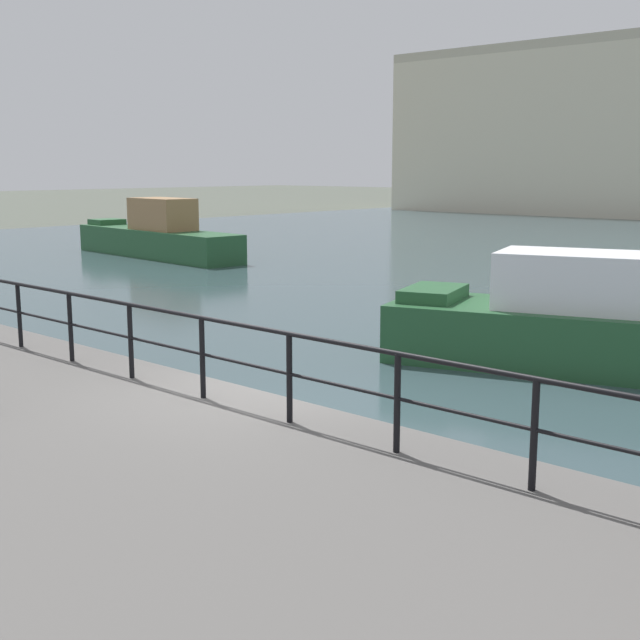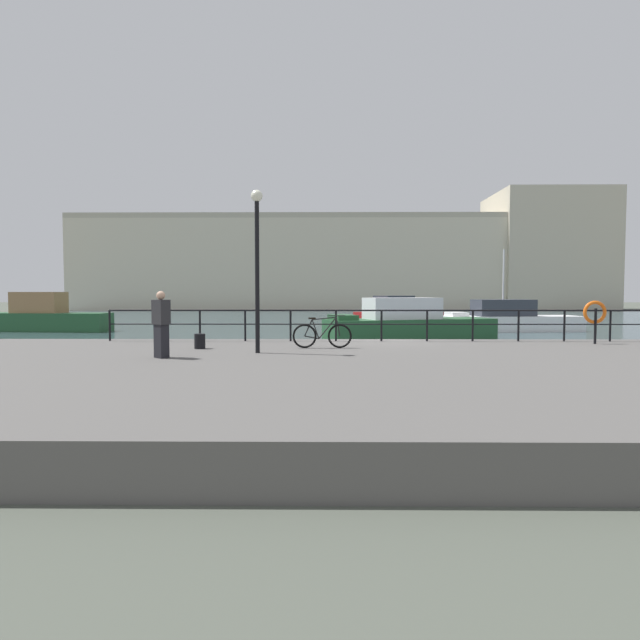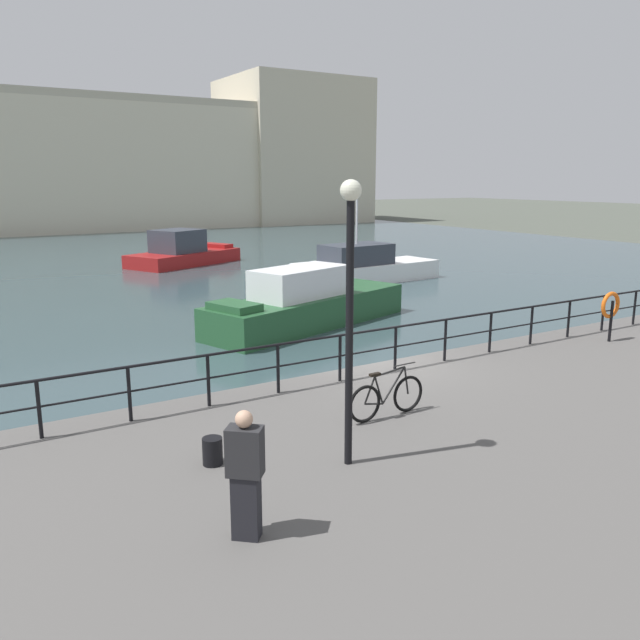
% 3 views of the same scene
% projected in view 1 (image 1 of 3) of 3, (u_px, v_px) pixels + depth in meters
% --- Properties ---
extents(ground_plane, '(240.00, 240.00, 0.00)m').
position_uv_depth(ground_plane, '(256.00, 440.00, 11.34)').
color(ground_plane, '#4C5147').
extents(moored_blue_motorboat, '(9.81, 2.66, 2.43)m').
position_uv_depth(moored_blue_motorboat, '(157.00, 237.00, 34.40)').
color(moored_blue_motorboat, '#23512D').
rests_on(moored_blue_motorboat, water_basin).
extents(moored_small_launch, '(8.68, 4.78, 2.13)m').
position_uv_depth(moored_small_launch, '(613.00, 328.00, 15.05)').
color(moored_small_launch, '#23512D').
rests_on(moored_small_launch, water_basin).
extents(quay_railing, '(23.39, 0.07, 1.08)m').
position_uv_depth(quay_railing, '(340.00, 372.00, 9.11)').
color(quay_railing, black).
rests_on(quay_railing, quay_promenade).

